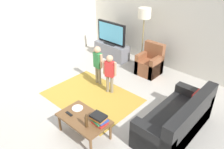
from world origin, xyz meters
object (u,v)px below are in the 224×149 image
Objects in this scene: tv_stand at (112,51)px; coffee_table at (84,120)px; couch at (178,122)px; plate at (77,108)px; armchair at (150,64)px; bottle at (86,122)px; tv at (111,33)px; floor_lamp at (144,17)px; child_near_tv at (98,62)px; book_stack at (99,119)px; tv_remote at (69,114)px; child_center at (110,71)px.

tv_stand reaches higher than coffee_table.
couch is at bearing 43.57° from coffee_table.
couch is 1.98m from plate.
bottle is (0.68, -3.05, 0.24)m from armchair.
plate is at bearing -59.13° from tv.
tv_stand is at bearing 152.47° from couch.
couch is (3.31, -1.73, 0.05)m from tv_stand.
couch is 3.17m from floor_lamp.
coffee_table is (2.00, -2.95, -0.48)m from tv.
armchair reaches higher than coffee_table.
floor_lamp is at bearing 156.87° from armchair.
child_near_tv is 3.39× the size of book_stack.
tv is 1.31m from floor_lamp.
tv_stand is 3.70m from book_stack.
tv_remote is at bearing -86.55° from armchair.
book_stack is 1.85× the size of tv_remote.
couch is 1.76m from bottle.
couch is (3.31, -1.70, -0.56)m from tv.
couch is at bearing -6.54° from child_near_tv.
book_stack reaches higher than plate.
coffee_table is (1.17, -1.53, -0.27)m from child_near_tv.
couch is 2.45m from armchair.
book_stack is at bearing -0.12° from plate.
tv is 1.22× the size of armchair.
bottle is 0.57m from plate.
tv is 3.54m from tv_remote.
floor_lamp is 1.96m from child_center.
child_center is 6.03× the size of tv_remote.
couch is at bearing -5.01° from child_center.
tv is 2.06m from child_center.
couch is 2.00× the size of armchair.
couch is at bearing -43.59° from armchair.
child_near_tv is (-2.48, 0.28, 0.35)m from couch.
child_center is 1.02× the size of coffee_table.
child_near_tv is 2.16m from bottle.
armchair reaches higher than plate.
child_near_tv is 1.04× the size of child_center.
child_near_tv is 6.27× the size of tv_remote.
tv_stand is 3.73m from couch.
child_center is 1.76m from bottle.
child_near_tv reaches higher than plate.
couch is 2.52m from child_near_tv.
child_near_tv is 1.07× the size of coffee_table.
book_stack is 0.64m from tv_remote.
coffee_table is (0.46, -2.93, 0.07)m from armchair.
tv is 1.63m from armchair.
coffee_table is (0.91, -3.12, -1.17)m from floor_lamp.
armchair is at bearing -23.13° from floor_lamp.
bottle is at bearing -113.64° from book_stack.
book_stack is (2.32, -2.85, -0.34)m from tv.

